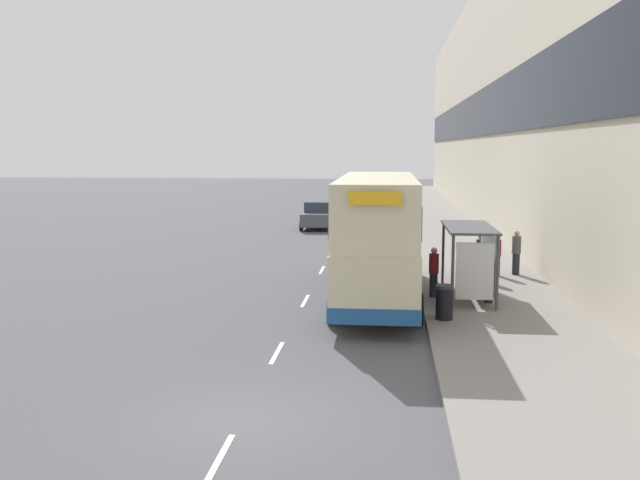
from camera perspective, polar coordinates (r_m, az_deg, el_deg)
name	(u,v)px	position (r m, az deg, el deg)	size (l,w,h in m)	color
ground_plane	(240,420)	(14.41, -6.39, -14.15)	(220.00, 220.00, 0.00)	#515156
pavement	(439,221)	(52.01, 9.48, 1.53)	(5.00, 93.00, 0.14)	gray
terrace_facade	(499,102)	(52.28, 14.12, 10.65)	(3.10, 93.00, 16.94)	beige
lane_mark_0	(220,458)	(12.86, -8.03, -16.90)	(0.12, 2.00, 0.01)	silver
lane_mark_1	(277,353)	(18.72, -3.47, -9.00)	(0.12, 2.00, 0.01)	silver
lane_mark_2	(305,301)	(24.81, -1.20, -4.89)	(0.12, 2.00, 0.01)	silver
lane_mark_3	(322,270)	(31.01, 0.16, -2.41)	(0.12, 2.00, 0.01)	silver
lane_mark_4	(333,249)	(37.26, 1.05, -0.76)	(0.12, 2.00, 0.01)	silver
lane_mark_5	(341,235)	(43.54, 1.69, 0.42)	(0.12, 2.00, 0.01)	silver
bus_shelter	(475,249)	(24.69, 12.27, -0.72)	(1.60, 4.20, 2.48)	#4C4C51
double_decker_bus_near	(377,236)	(24.59, 4.61, 0.36)	(2.85, 11.03, 4.30)	beige
car_0	(318,215)	(46.89, -0.18, 2.00)	(2.04, 4.36, 1.79)	#4C5156
car_1	(373,212)	(49.17, 4.28, 2.22)	(2.07, 4.17, 1.78)	navy
car_2	(383,203)	(58.51, 5.05, 3.00)	(1.92, 3.92, 1.71)	#B7B799
pedestrian_at_shelter	(516,252)	(30.09, 15.43, -0.94)	(0.36, 0.36, 1.81)	#23232D
pedestrian_1	(489,278)	(24.42, 13.39, -2.96)	(0.33, 0.33, 1.65)	#23232D
pedestrian_2	(497,255)	(29.67, 13.97, -1.15)	(0.33, 0.33, 1.67)	#23232D
pedestrian_3	(481,256)	(28.46, 12.73, -1.28)	(0.37, 0.37, 1.85)	#23232D
pedestrian_4	(434,271)	(25.04, 9.09, -2.50)	(0.34, 0.34, 1.73)	#23232D
litter_bin	(444,302)	(21.85, 9.91, -4.91)	(0.55, 0.55, 1.05)	black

